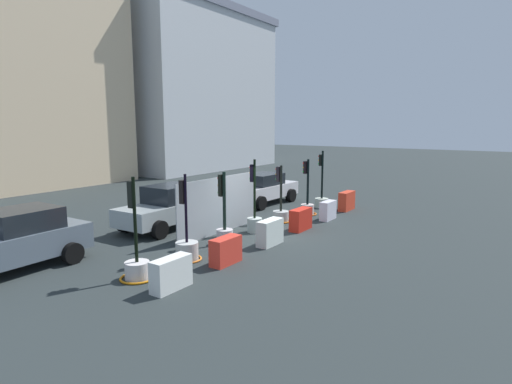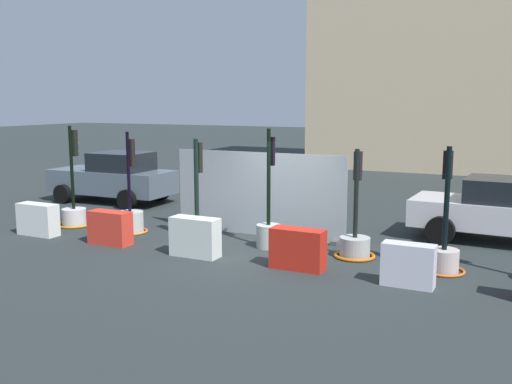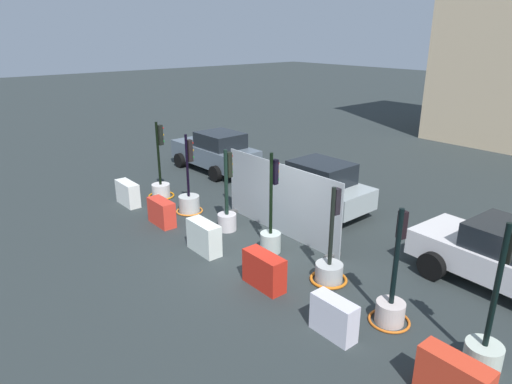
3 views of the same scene
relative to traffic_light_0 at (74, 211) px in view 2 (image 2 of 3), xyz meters
name	(u,v)px [view 2 (image 2 of 3)]	position (x,y,z in m)	size (l,w,h in m)	color
ground_plane	(261,252)	(5.88, -0.32, -0.41)	(120.00, 120.00, 0.00)	#2A3131
traffic_light_0	(74,211)	(0.00, 0.00, 0.00)	(0.95, 0.95, 2.76)	silver
traffic_light_1	(130,217)	(1.93, 0.00, 0.00)	(0.90, 0.90, 2.64)	beige
traffic_light_2	(197,217)	(3.92, 0.11, 0.17)	(0.57, 0.57, 2.51)	beige
traffic_light_3	(269,225)	(5.85, 0.16, 0.13)	(0.57, 0.57, 2.80)	#ABB9B1
traffic_light_4	(355,241)	(7.92, 0.20, -0.04)	(0.91, 0.91, 2.40)	#AFB2B0
traffic_light_5	(444,251)	(9.84, -0.08, 0.03)	(0.86, 0.86, 2.54)	beige
construction_barrier_0	(38,219)	(-0.01, -1.28, 0.00)	(1.12, 0.42, 0.82)	white
construction_barrier_1	(110,228)	(2.28, -1.22, -0.01)	(1.07, 0.44, 0.81)	red
construction_barrier_2	(195,237)	(4.70, -1.26, 0.03)	(1.12, 0.44, 0.87)	silver
construction_barrier_3	(298,249)	(7.11, -1.18, 0.01)	(1.12, 0.44, 0.84)	red
construction_barrier_4	(408,265)	(9.37, -1.31, -0.01)	(0.97, 0.39, 0.81)	silver
car_white_van	(508,211)	(10.88, 3.08, 0.39)	(4.54, 2.28, 1.57)	silver
car_silver_hatchback	(271,189)	(4.44, 3.39, 0.43)	(4.04, 2.18, 1.70)	#A5B0B1
car_grey_saloon	(114,178)	(-1.47, 3.48, 0.43)	(4.31, 2.22, 1.71)	slate
building_main_facade	(452,30)	(7.25, 19.23, 6.56)	(13.68, 6.74, 13.89)	beige
site_fence_panel	(258,195)	(5.07, 1.20, 0.62)	(4.69, 0.50, 2.14)	#9DA5AA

